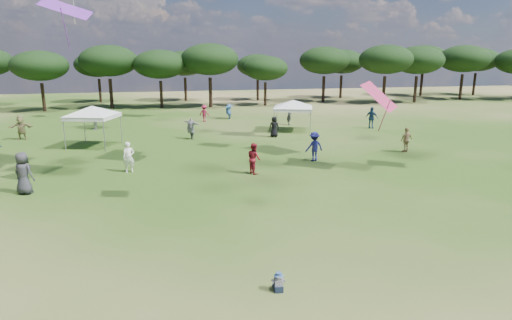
% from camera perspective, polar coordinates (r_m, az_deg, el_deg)
% --- Properties ---
extents(tree_line, '(108.78, 17.63, 7.77)m').
position_cam_1_polar(tree_line, '(55.63, -7.51, 12.91)').
color(tree_line, black).
rests_on(tree_line, ground).
extents(tent_left, '(5.55, 5.55, 3.09)m').
position_cam_1_polar(tent_left, '(30.97, -21.06, 6.51)').
color(tent_left, gray).
rests_on(tent_left, ground).
extents(tent_right, '(5.82, 5.82, 2.87)m').
position_cam_1_polar(tent_right, '(35.47, 4.99, 7.80)').
color(tent_right, gray).
rests_on(tent_right, ground).
extents(toddler, '(0.37, 0.41, 0.54)m').
position_cam_1_polar(toddler, '(11.71, 3.01, -16.00)').
color(toddler, black).
rests_on(toddler, ground).
extents(festival_crowd, '(29.14, 22.81, 1.92)m').
position_cam_1_polar(festival_crowd, '(31.84, -9.26, 4.11)').
color(festival_crowd, beige).
rests_on(festival_crowd, ground).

